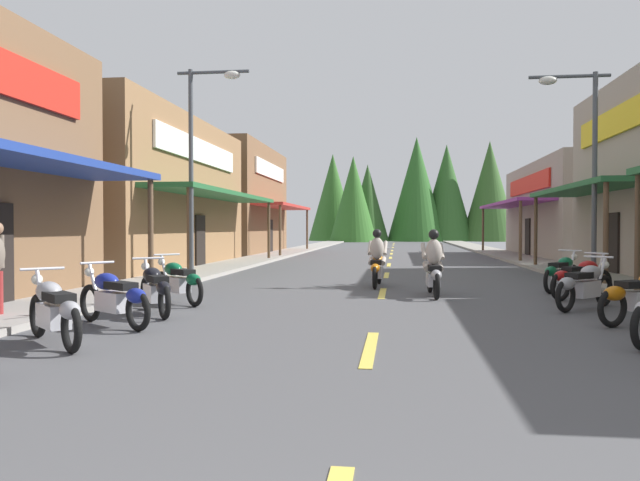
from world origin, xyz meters
The scene contains 19 objects.
ground centered at (0.00, 26.82, -0.05)m, with size 10.78×83.64×0.10m, color #4C4C4F.
sidewalk_left centered at (-6.43, 26.82, 0.06)m, with size 2.08×83.64×0.12m, color #9E9991.
sidewalk_right centered at (6.43, 26.82, 0.06)m, with size 2.08×83.64×0.12m, color gray.
centerline_dashes centered at (0.00, 31.21, 0.01)m, with size 0.16×61.32×0.01m.
storefront_left_middle centered at (-11.41, 22.68, 2.98)m, with size 9.76×13.25×5.96m.
storefront_left_far centered at (-11.29, 36.27, 3.28)m, with size 9.50×11.43×6.55m.
storefront_right_far centered at (11.83, 33.74, 2.54)m, with size 10.60×13.94×5.08m.
streetlamp_left centered at (-5.46, 16.90, 4.12)m, with size 2.19×0.30×6.33m.
streetlamp_right centered at (5.44, 16.99, 3.89)m, with size 2.19×0.30×5.92m.
motorcycle_parked_right_4 centered at (4.01, 11.69, 0.49)m, with size 1.56×1.61×1.04m.
motorcycle_parked_right_5 centered at (4.46, 13.49, 0.49)m, with size 1.74×1.41×1.04m.
motorcycle_parked_right_6 centered at (4.46, 15.12, 0.49)m, with size 1.34×1.79×1.04m.
motorcycle_parked_left_1 centered at (-4.30, 6.97, 0.49)m, with size 1.63×1.54×1.04m.
motorcycle_parked_left_2 centered at (-4.22, 8.57, 0.49)m, with size 1.81×1.30×1.04m.
motorcycle_parked_left_3 centered at (-4.09, 9.95, 0.49)m, with size 1.31×1.81×1.04m.
motorcycle_parked_left_4 centered at (-4.25, 11.61, 0.49)m, with size 1.63×1.53×1.04m.
rider_cruising_lead centered at (1.19, 13.64, 0.66)m, with size 0.60×2.14×1.57m.
rider_cruising_trailing centered at (-0.19, 15.78, 0.66)m, with size 0.60×2.14×1.57m.
treeline_backdrop centered at (2.16, 71.89, 5.56)m, with size 24.79×11.08×12.23m.
Camera 1 is at (0.36, -0.85, 1.61)m, focal length 34.37 mm.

